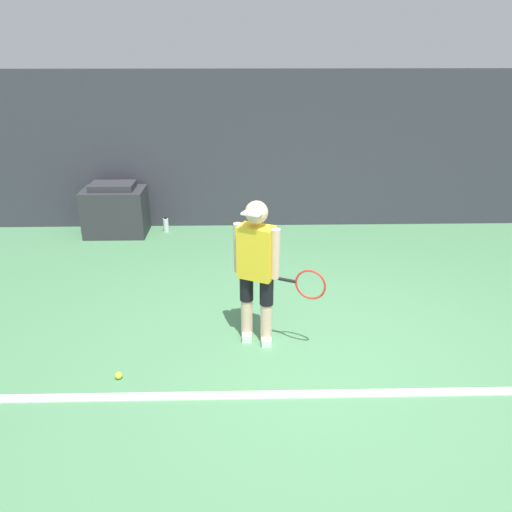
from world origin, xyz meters
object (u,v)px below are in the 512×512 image
(tennis_player, at_px, (258,268))
(water_bottle, at_px, (166,225))
(covered_chair, at_px, (115,210))
(tennis_ball, at_px, (119,376))

(tennis_player, xyz_separation_m, water_bottle, (-1.41, 3.24, -0.72))
(tennis_player, relative_size, covered_chair, 1.57)
(tennis_player, distance_m, water_bottle, 3.60)
(tennis_ball, distance_m, covered_chair, 3.89)
(tennis_player, xyz_separation_m, covered_chair, (-2.18, 3.15, -0.43))
(tennis_ball, height_order, water_bottle, water_bottle)
(tennis_ball, distance_m, water_bottle, 3.86)
(water_bottle, bearing_deg, covered_chair, -173.69)
(covered_chair, height_order, water_bottle, covered_chair)
(tennis_ball, xyz_separation_m, covered_chair, (-0.88, 3.78, 0.36))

